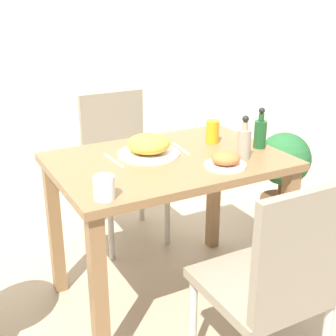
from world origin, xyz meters
The scene contains 14 objects.
ground_plane centered at (0.00, 0.00, 0.00)m, with size 16.00×16.00×0.00m, color tan.
wall_back centered at (0.00, 1.27, 1.30)m, with size 8.00×0.05×2.60m.
dining_table centered at (0.00, 0.00, 0.62)m, with size 1.04×0.71×0.74m.
chair_near centered at (0.06, -0.70, 0.50)m, with size 0.42×0.42×0.88m.
chair_far centered at (0.06, 0.71, 0.50)m, with size 0.42×0.42×0.88m.
food_plate centered at (-0.06, 0.08, 0.78)m, with size 0.28×0.28×0.10m.
side_plate centered at (0.16, -0.22, 0.77)m, with size 0.18×0.18×0.07m.
drink_cup centered at (-0.41, -0.28, 0.78)m, with size 0.08×0.08×0.09m.
juice_glass centered at (0.30, 0.09, 0.80)m, with size 0.06×0.06×0.11m.
sauce_bottle centered at (0.30, -0.16, 0.82)m, with size 0.06×0.06×0.20m.
condiment_bottle centered at (0.46, -0.08, 0.82)m, with size 0.06×0.06×0.20m.
fork_utensil centered at (-0.23, 0.08, 0.74)m, with size 0.02×0.20×0.00m.
spoon_utensil centered at (0.11, 0.08, 0.74)m, with size 0.03×0.18×0.00m.
potted_plant_right centered at (0.95, 0.27, 0.37)m, with size 0.32×0.32×0.65m.
Camera 1 is at (-0.95, -1.75, 1.46)m, focal length 50.00 mm.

